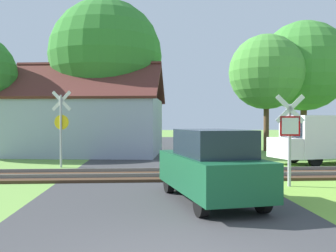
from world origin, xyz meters
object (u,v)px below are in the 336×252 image
tree_center (106,56)px  mail_truck (327,137)px  stop_sign_near (290,133)px  tree_right (266,72)px  house (89,124)px  tree_far (304,66)px  parked_car (211,166)px  crossing_sign_far (61,123)px

tree_center → mail_truck: size_ratio=1.87×
stop_sign_near → tree_right: tree_right is taller
mail_truck → house: bearing=49.8°
house → tree_center: tree_center is taller
house → tree_center: (0.87, 1.35, 4.31)m
stop_sign_near → tree_far: bearing=-107.5°
mail_truck → parked_car: mail_truck is taller
stop_sign_near → parked_car: (-2.77, -1.99, -0.74)m
stop_sign_near → tree_right: bearing=-98.1°
house → stop_sign_near: bearing=-49.7°
tree_far → tree_center: bearing=-170.9°
tree_right → parked_car: bearing=-112.9°
tree_far → tree_center: tree_center is taller
crossing_sign_far → tree_right: tree_right is taller
house → tree_far: (14.83, 3.59, 4.13)m
house → parked_car: (4.93, -13.71, -0.94)m
tree_right → mail_truck: (0.31, -7.69, -4.03)m
tree_right → tree_center: size_ratio=0.80×
stop_sign_near → tree_center: size_ratio=0.29×
crossing_sign_far → parked_car: size_ratio=0.78×
crossing_sign_far → parked_car: crossing_sign_far is taller
house → tree_far: 15.81m
house → parked_car: house is taller
tree_far → tree_right: tree_far is taller
stop_sign_near → tree_far: 17.43m
mail_truck → tree_far: bearing=-31.5°
tree_center → parked_car: (4.06, -15.06, -5.25)m
stop_sign_near → house: (-7.71, 11.72, 0.20)m
crossing_sign_far → house: 6.44m
parked_car → tree_center: bearing=94.7°
tree_far → mail_truck: 11.03m
tree_right → mail_truck: 8.69m
stop_sign_near → tree_far: tree_far is taller
tree_right → crossing_sign_far: bearing=-145.0°
tree_center → mail_truck: tree_center is taller
house → crossing_sign_far: bearing=-85.2°
tree_far → tree_right: bearing=-151.8°
tree_far → parked_car: (-9.90, -17.30, -5.06)m
stop_sign_near → crossing_sign_far: 9.56m
house → tree_center: size_ratio=0.98×
mail_truck → stop_sign_near: bearing=131.3°
parked_car → crossing_sign_far: bearing=115.1°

